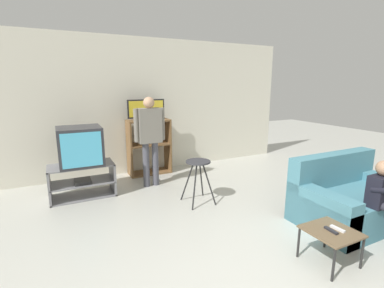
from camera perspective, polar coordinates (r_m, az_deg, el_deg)
The scene contains 11 objects.
wall_back at distance 5.59m, azimuth -10.04°, elevation 7.61°, with size 6.40×0.06×2.60m.
tv_stand at distance 4.69m, azimuth -21.56°, elevation -7.05°, with size 0.96×0.49×0.52m.
television_main at distance 4.55m, azimuth -21.96°, elevation -0.40°, with size 0.63×0.58×0.58m.
media_shelf at distance 5.47m, azimuth -8.81°, elevation -0.48°, with size 0.81×0.37×1.07m.
television_flat at distance 5.33m, azimuth -9.37°, elevation 6.84°, with size 0.71×0.20×0.38m.
folding_stool at distance 4.06m, azimuth 1.27°, elevation -5.06°, with size 0.40×0.41×0.65m.
snack_table at distance 3.14m, azimuth 26.60°, elevation -16.21°, with size 0.45×0.45×0.35m.
remote_control_black at distance 3.10m, azimuth 26.63°, elevation -15.56°, with size 0.04×0.14×0.02m, color #232328.
remote_control_white at distance 3.16m, azimuth 27.70°, elevation -15.14°, with size 0.04×0.14×0.02m, color silver.
couch at distance 4.17m, azimuth 29.72°, elevation -9.90°, with size 1.45×0.88×0.82m.
person_standing_adult at distance 4.71m, azimuth -8.65°, elevation 2.18°, with size 0.53×0.20×1.53m.
Camera 1 is at (-1.56, -1.16, 1.73)m, focal length 26.00 mm.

